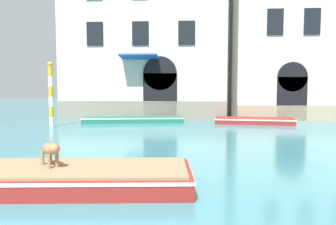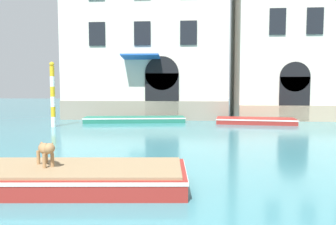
{
  "view_description": "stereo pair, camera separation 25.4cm",
  "coord_description": "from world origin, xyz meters",
  "px_view_note": "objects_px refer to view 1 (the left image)",
  "views": [
    {
      "loc": [
        2.44,
        -1.81,
        2.45
      ],
      "look_at": [
        1.48,
        13.56,
        1.2
      ],
      "focal_mm": 35.0,
      "sensor_mm": 36.0,
      "label": 1
    },
    {
      "loc": [
        2.69,
        -1.79,
        2.45
      ],
      "look_at": [
        1.48,
        13.56,
        1.2
      ],
      "focal_mm": 35.0,
      "sensor_mm": 36.0,
      "label": 2
    }
  ],
  "objects_px": {
    "boat_foreground": "(34,177)",
    "boat_moored_near_palazzo": "(133,119)",
    "dog_on_deck": "(50,150)",
    "boat_moored_far": "(253,120)",
    "mooring_pole_0": "(51,94)"
  },
  "relations": [
    {
      "from": "dog_on_deck",
      "to": "mooring_pole_0",
      "type": "relative_size",
      "value": 0.19
    },
    {
      "from": "boat_moored_near_palazzo",
      "to": "mooring_pole_0",
      "type": "xyz_separation_m",
      "value": [
        -4.45,
        -2.8,
        1.76
      ]
    },
    {
      "from": "boat_foreground",
      "to": "boat_moored_near_palazzo",
      "type": "xyz_separation_m",
      "value": [
        -0.01,
        14.3,
        -0.08
      ]
    },
    {
      "from": "boat_moored_far",
      "to": "mooring_pole_0",
      "type": "bearing_deg",
      "value": -161.82
    },
    {
      "from": "boat_foreground",
      "to": "boat_moored_near_palazzo",
      "type": "relative_size",
      "value": 1.12
    },
    {
      "from": "boat_moored_near_palazzo",
      "to": "mooring_pole_0",
      "type": "relative_size",
      "value": 1.77
    },
    {
      "from": "boat_foreground",
      "to": "mooring_pole_0",
      "type": "height_order",
      "value": "mooring_pole_0"
    },
    {
      "from": "boat_foreground",
      "to": "boat_moored_near_palazzo",
      "type": "distance_m",
      "value": 14.3
    },
    {
      "from": "dog_on_deck",
      "to": "boat_moored_near_palazzo",
      "type": "height_order",
      "value": "dog_on_deck"
    },
    {
      "from": "boat_moored_far",
      "to": "mooring_pole_0",
      "type": "distance_m",
      "value": 12.82
    },
    {
      "from": "boat_moored_far",
      "to": "boat_moored_near_palazzo",
      "type": "bearing_deg",
      "value": -175.02
    },
    {
      "from": "dog_on_deck",
      "to": "boat_moored_near_palazzo",
      "type": "bearing_deg",
      "value": 139.83
    },
    {
      "from": "boat_foreground",
      "to": "boat_moored_near_palazzo",
      "type": "height_order",
      "value": "boat_foreground"
    },
    {
      "from": "boat_foreground",
      "to": "dog_on_deck",
      "type": "xyz_separation_m",
      "value": [
        0.4,
        0.06,
        0.65
      ]
    },
    {
      "from": "boat_foreground",
      "to": "dog_on_deck",
      "type": "distance_m",
      "value": 0.76
    }
  ]
}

